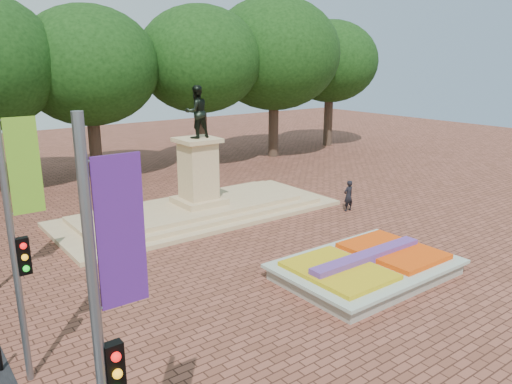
# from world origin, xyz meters

# --- Properties ---
(ground) EXTENTS (90.00, 90.00, 0.00)m
(ground) POSITION_xyz_m (0.00, 0.00, 0.00)
(ground) COLOR brown
(ground) RESTS_ON ground
(flower_bed) EXTENTS (6.30, 4.30, 0.91)m
(flower_bed) POSITION_xyz_m (1.03, -2.00, 0.38)
(flower_bed) COLOR gray
(flower_bed) RESTS_ON ground
(monument) EXTENTS (14.00, 6.00, 6.40)m
(monument) POSITION_xyz_m (0.00, 8.00, 0.88)
(monument) COLOR tan
(monument) RESTS_ON ground
(tree_row_back) EXTENTS (44.80, 8.80, 10.43)m
(tree_row_back) POSITION_xyz_m (2.33, 18.00, 6.67)
(tree_row_back) COLOR #39291F
(tree_row_back) RESTS_ON ground
(banner_poles) EXTENTS (0.88, 11.17, 7.00)m
(banner_poles) POSITION_xyz_m (-10.08, -1.31, 3.88)
(banner_poles) COLOR slate
(banner_poles) RESTS_ON ground
(bollard_row) EXTENTS (0.12, 13.12, 0.98)m
(bollard_row) POSITION_xyz_m (-10.70, -1.50, 0.53)
(bollard_row) COLOR black
(bollard_row) RESTS_ON ground
(pedestrian) EXTENTS (0.59, 0.39, 1.61)m
(pedestrian) POSITION_xyz_m (6.47, 3.96, 0.81)
(pedestrian) COLOR black
(pedestrian) RESTS_ON ground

